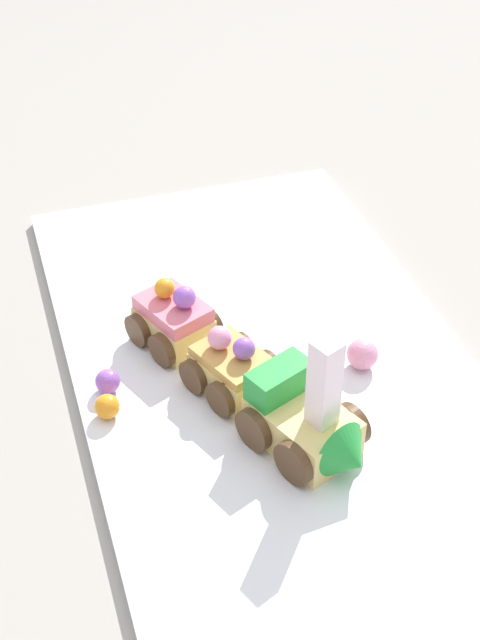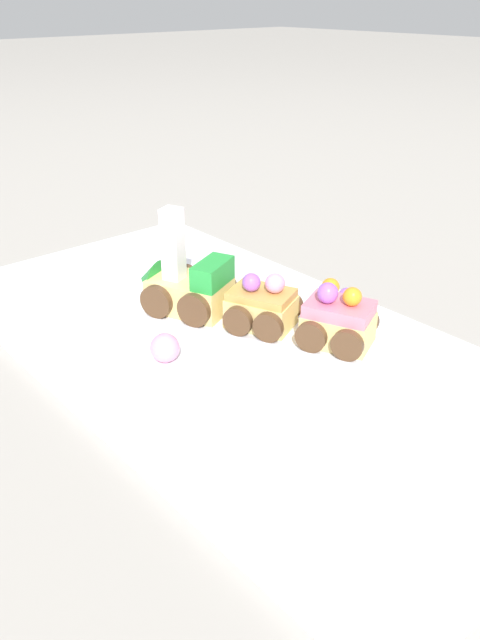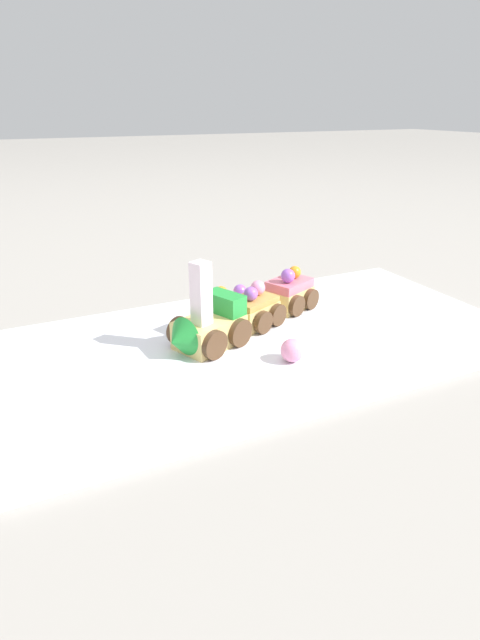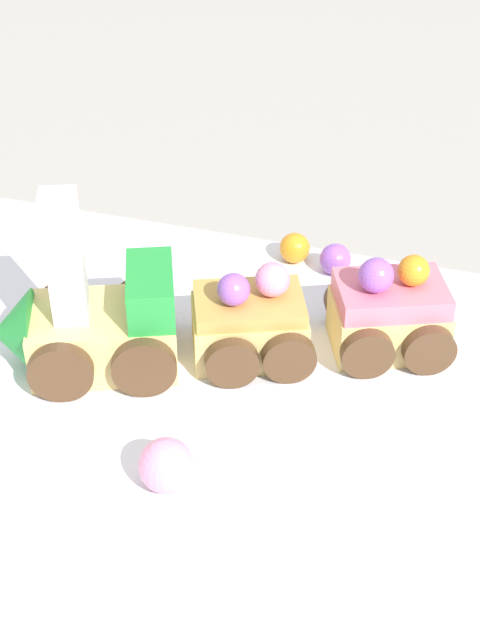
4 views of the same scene
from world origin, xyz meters
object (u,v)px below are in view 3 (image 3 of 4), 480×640
object	(u,v)px
cake_train_locomotive	(205,327)
gumball_pink	(292,350)
gumball_orange	(220,293)
gumball_purple	(240,291)
cake_car_strawberry	(289,293)
cake_car_caramel	(254,310)

from	to	relation	value
cake_train_locomotive	gumball_pink	size ratio (longest dim) A/B	4.25
gumball_orange	gumball_purple	bearing A→B (deg)	169.15
gumball_purple	cake_car_strawberry	bearing A→B (deg)	123.66
cake_train_locomotive	cake_car_caramel	xyz separation A→B (m)	(-0.09, -0.04, -0.01)
cake_train_locomotive	gumball_purple	world-z (taller)	cake_train_locomotive
cake_train_locomotive	gumball_purple	distance (m)	0.19
gumball_orange	cake_train_locomotive	bearing A→B (deg)	60.38
cake_car_strawberry	gumball_orange	world-z (taller)	cake_car_strawberry
cake_train_locomotive	cake_car_strawberry	distance (m)	0.19
cake_car_caramel	gumball_orange	world-z (taller)	cake_car_caramel
cake_car_strawberry	gumball_purple	distance (m)	0.09
cake_train_locomotive	cake_car_strawberry	bearing A→B (deg)	179.92
cake_car_caramel	gumball_pink	distance (m)	0.12
cake_train_locomotive	gumball_orange	distance (m)	0.18
cake_train_locomotive	gumball_pink	xyz separation A→B (m)	(-0.08, 0.08, -0.01)
gumball_purple	gumball_pink	bearing A→B (deg)	80.48
cake_train_locomotive	cake_car_caramel	bearing A→B (deg)	-179.99
cake_car_strawberry	gumball_purple	size ratio (longest dim) A/B	4.03
cake_car_strawberry	gumball_pink	xyz separation A→B (m)	(0.09, 0.16, -0.01)
cake_car_caramel	cake_car_strawberry	bearing A→B (deg)	179.82
cake_train_locomotive	gumball_purple	size ratio (longest dim) A/B	5.59
gumball_pink	gumball_purple	distance (m)	0.23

